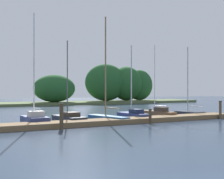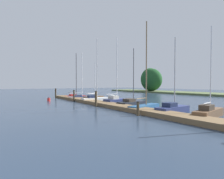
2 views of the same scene
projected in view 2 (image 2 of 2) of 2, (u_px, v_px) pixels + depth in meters
name	position (u px, v px, depth m)	size (l,w,h in m)	color
dock_pier	(107.00, 104.00, 19.87)	(30.76, 1.80, 0.35)	brown
sailboat_0	(76.00, 95.00, 31.52)	(1.63, 3.67, 7.64)	maroon
sailboat_1	(81.00, 97.00, 28.80)	(1.48, 4.07, 7.29)	navy
sailboat_2	(94.00, 98.00, 27.21)	(1.80, 3.41, 5.39)	brown
sailboat_3	(96.00, 99.00, 24.48)	(0.96, 4.03, 8.40)	white
sailboat_4	(116.00, 100.00, 21.80)	(1.55, 2.96, 7.90)	navy
sailboat_5	(132.00, 103.00, 19.82)	(1.73, 3.76, 6.20)	#232833
sailboat_6	(146.00, 105.00, 17.03)	(1.84, 4.25, 8.14)	#285684
sailboat_7	(173.00, 108.00, 15.09)	(1.33, 3.68, 6.18)	navy
sailboat_8	(209.00, 112.00, 13.05)	(1.62, 4.08, 6.47)	brown
mooring_piling_0	(56.00, 93.00, 30.90)	(0.28, 0.28, 1.61)	#4C3D28
mooring_piling_1	(74.00, 96.00, 24.74)	(0.23, 0.23, 1.57)	#3D3323
mooring_piling_2	(96.00, 99.00, 19.20)	(0.28, 0.28, 1.63)	#4C3D28
mooring_piling_3	(138.00, 109.00, 13.69)	(0.24, 0.24, 1.07)	#4C3D28
channel_buoy_0	(49.00, 100.00, 25.23)	(0.41, 0.41, 0.57)	red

